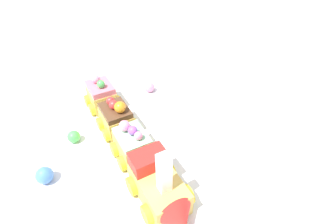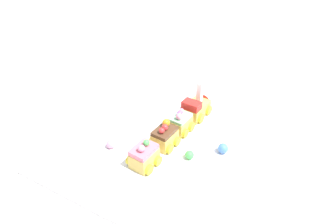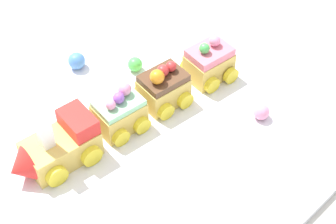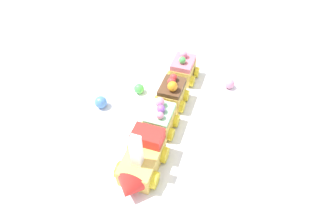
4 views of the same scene
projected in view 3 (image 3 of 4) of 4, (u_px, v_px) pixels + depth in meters
The scene contains 9 objects.
ground_plane at pixel (150, 147), 0.78m from camera, with size 10.00×10.00×0.00m, color beige.
display_board at pixel (150, 144), 0.78m from camera, with size 0.63×0.45×0.01m, color white.
cake_train_locomotive at pixel (55, 148), 0.73m from camera, with size 0.13×0.08×0.10m.
cake_car_mint at pixel (119, 113), 0.78m from camera, with size 0.07×0.07×0.07m.
cake_car_chocolate at pixel (163, 88), 0.81m from camera, with size 0.07×0.07×0.07m.
cake_car_strawberry at pixel (209, 63), 0.85m from camera, with size 0.07×0.07×0.07m.
gumball_blue at pixel (77, 61), 0.87m from camera, with size 0.03×0.03×0.03m, color #4C84E0.
gumball_green at pixel (135, 64), 0.87m from camera, with size 0.02×0.02×0.02m, color #4CBC56.
gumball_pink at pixel (261, 112), 0.80m from camera, with size 0.02×0.02×0.02m, color pink.
Camera 3 is at (0.33, 0.37, 0.60)m, focal length 60.00 mm.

